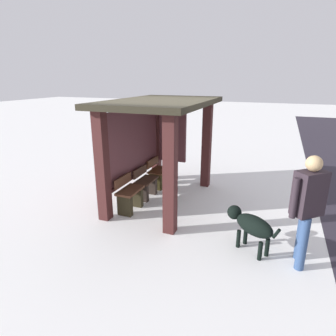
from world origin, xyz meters
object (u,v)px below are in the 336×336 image
Objects in this scene: bench_right_inside at (159,175)px; dog at (251,224)px; bench_left_inside at (130,196)px; bus_shelter at (157,127)px; person_walking at (308,203)px; bench_center_inside at (146,185)px.

bench_right_inside is 3.36m from dog.
bench_left_inside is 1.03× the size of bench_right_inside.
bus_shelter is at bearing 58.19° from dog.
bench_left_inside is 0.44× the size of person_walking.
bench_center_inside is at bearing 0.14° from bench_left_inside.
person_walking is 0.96m from dog.
person_walking is at bearing -116.48° from bus_shelter.
bench_right_inside is 0.84× the size of dog.
bench_left_inside reaches higher than dog.
dog is (-0.57, -2.59, 0.14)m from bench_left_inside.
bus_shelter is at bearing -17.40° from bench_left_inside.
bench_right_inside is at bearing 21.24° from bus_shelter.
bench_right_inside is at bearing -0.00° from bench_center_inside.
bench_right_inside reaches higher than bench_center_inside.
bus_shelter is 1.66m from bench_left_inside.
bus_shelter is 4.22× the size of bench_right_inside.
bench_right_inside is at bearing 56.31° from person_walking.
bus_shelter is at bearing -158.76° from bench_right_inside.
bus_shelter is 4.09× the size of bench_left_inside.
bus_shelter is at bearing -73.39° from bench_center_inside.
bus_shelter reaches higher than bench_right_inside.
bench_center_inside is at bearing 62.37° from dog.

